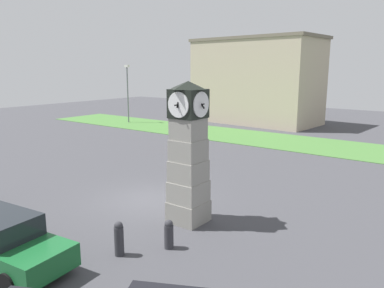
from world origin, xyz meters
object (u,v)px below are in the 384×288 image
at_px(street_lamp_far_side, 128,90).
at_px(clock_tower, 188,157).
at_px(bollard_near_tower, 169,234).
at_px(bollard_mid_row, 119,238).
at_px(pedestrian_near_bench, 180,134).
at_px(car_by_building, 2,241).

bearing_deg(street_lamp_far_side, clock_tower, -38.89).
height_order(clock_tower, bollard_near_tower, clock_tower).
height_order(bollard_mid_row, street_lamp_far_side, street_lamp_far_side).
bearing_deg(street_lamp_far_side, bollard_mid_row, -44.17).
height_order(bollard_near_tower, pedestrian_near_bench, pedestrian_near_bench).
distance_m(clock_tower, street_lamp_far_side, 27.38).
bearing_deg(bollard_mid_row, street_lamp_far_side, 135.83).
relative_size(bollard_mid_row, pedestrian_near_bench, 0.62).
bearing_deg(bollard_near_tower, clock_tower, 111.19).
bearing_deg(bollard_mid_row, bollard_near_tower, 54.07).
distance_m(car_by_building, pedestrian_near_bench, 17.34).
bearing_deg(street_lamp_far_side, pedestrian_near_bench, -28.71).
xyz_separation_m(clock_tower, bollard_mid_row, (-0.11, -3.40, -1.97)).
bearing_deg(bollard_mid_row, clock_tower, 88.09).
height_order(pedestrian_near_bench, street_lamp_far_side, street_lamp_far_side).
bearing_deg(bollard_near_tower, pedestrian_near_bench, 127.41).
height_order(bollard_near_tower, street_lamp_far_side, street_lamp_far_side).
distance_m(clock_tower, bollard_mid_row, 3.93).
bearing_deg(clock_tower, bollard_mid_row, -91.91).
xyz_separation_m(clock_tower, car_by_building, (-2.30, -5.91, -1.74)).
xyz_separation_m(car_by_building, pedestrian_near_bench, (-6.32, 16.15, 0.24)).
xyz_separation_m(clock_tower, street_lamp_far_side, (-21.30, 17.18, 1.01)).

